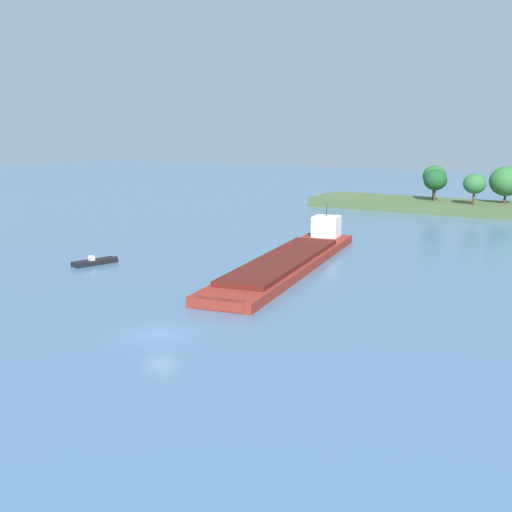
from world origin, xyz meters
The scene contains 4 objects.
ground_plane centered at (0.00, 0.00, 0.00)m, with size 400.00×400.00×0.00m, color #476B8E.
treeline_island centered at (6.78, 84.97, 2.27)m, with size 64.93×13.65×9.30m.
cargo_barge centered at (-3.23, 26.72, 0.82)m, with size 12.68×37.74×5.58m.
small_motorboat centered at (-22.91, 15.72, 0.29)m, with size 2.94×5.54×1.04m.
Camera 1 is at (30.51, -35.46, 15.48)m, focal length 44.53 mm.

